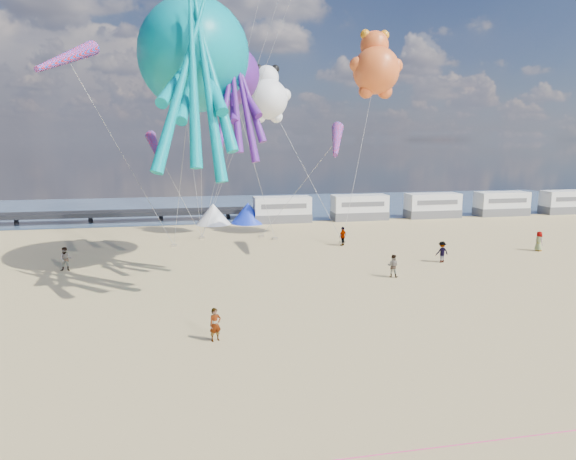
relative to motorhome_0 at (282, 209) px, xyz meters
The scene contains 28 objects.
ground 40.48m from the motorhome_0, 98.53° to the right, with size 120.00×120.00×0.00m, color tan.
water 16.22m from the motorhome_0, 111.80° to the left, with size 120.00×120.00×0.00m, color #3E5776.
motorhome_0 is the anchor object (origin of this frame).
motorhome_1 9.50m from the motorhome_0, ahead, with size 6.60×2.50×3.00m, color silver.
motorhome_2 19.00m from the motorhome_0, ahead, with size 6.60×2.50×3.00m, color silver.
motorhome_3 28.50m from the motorhome_0, ahead, with size 6.60×2.50×3.00m, color silver.
motorhome_4 38.00m from the motorhome_0, ahead, with size 6.60×2.50×3.00m, color silver.
tent_white 8.01m from the motorhome_0, behind, with size 4.00×4.00×2.40m, color white.
tent_blue 4.01m from the motorhome_0, behind, with size 4.00×4.00×2.40m, color #1933CC.
rope_line 45.42m from the motorhome_0, 97.59° to the right, with size 0.03×0.03×34.00m, color #F2338C.
standing_person 36.22m from the motorhome_0, 105.60° to the right, with size 0.59×0.39×1.63m, color tan.
beachgoer_0 27.50m from the motorhome_0, 46.37° to the right, with size 0.62×0.41×1.71m, color #7F6659.
beachgoer_1 25.76m from the motorhome_0, 82.94° to the right, with size 0.79×0.51×1.61m, color #7F6659.
beachgoer_2 23.80m from the motorhome_0, 68.63° to the right, with size 0.81×0.63×1.67m, color #7F6659.
beachgoer_3 14.72m from the motorhome_0, 78.43° to the right, with size 1.12×0.65×1.74m, color #7F6659.
beachgoer_7 27.62m from the motorhome_0, 135.70° to the right, with size 0.87×0.57×1.78m, color #7F6659.
sandbag_a 17.15m from the motorhome_0, 135.33° to the right, with size 0.50×0.35×0.22m, color gray.
sandbag_b 10.83m from the motorhome_0, 104.31° to the right, with size 0.50×0.35×0.22m, color gray.
sandbag_c 13.86m from the motorhome_0, 76.35° to the right, with size 0.50×0.35×0.22m, color gray.
sandbag_d 9.81m from the motorhome_0, 112.57° to the right, with size 0.50×0.35×0.22m, color gray.
sandbag_e 12.95m from the motorhome_0, 137.92° to the right, with size 0.50×0.35×0.22m, color gray.
kite_octopus_teal 26.88m from the motorhome_0, 115.88° to the right, with size 5.35×12.48×14.26m, color #00929D, non-canonical shape.
kite_octopus_purple 23.66m from the motorhome_0, 111.93° to the right, with size 4.09×9.55×10.91m, color #561C85, non-canonical shape.
kite_panda 15.63m from the motorhome_0, 107.83° to the right, with size 4.52×4.25×6.38m, color white, non-canonical shape.
kite_teddy_orange 19.96m from the motorhome_0, 62.53° to the right, with size 5.17×4.87×7.30m, color orange, non-canonical shape.
windsock_left 30.32m from the motorhome_0, 133.21° to the right, with size 1.10×6.93×6.93m, color red, non-canonical shape.
windsock_mid 20.06m from the motorhome_0, 86.79° to the right, with size 1.00×5.19×5.19m, color red, non-canonical shape.
windsock_right 20.44m from the motorhome_0, 134.43° to the right, with size 0.90×4.46×4.46m, color red, non-canonical shape.
Camera 1 is at (-4.85, -18.44, 9.51)m, focal length 32.00 mm.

